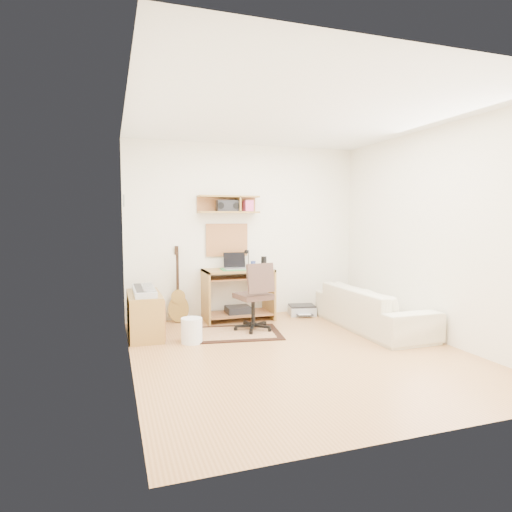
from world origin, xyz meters
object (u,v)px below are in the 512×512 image
object	(u,v)px
desk	(238,295)
task_chair	(253,296)
sofa	(372,301)
cabinet	(145,315)
printer	(302,310)

from	to	relation	value
desk	task_chair	world-z (taller)	task_chair
sofa	task_chair	bearing A→B (deg)	75.42
desk	sofa	bearing A→B (deg)	-34.23
task_chair	sofa	bearing A→B (deg)	-25.56
cabinet	sofa	xyz separation A→B (m)	(2.96, -0.59, 0.10)
sofa	printer	bearing A→B (deg)	27.82
printer	sofa	world-z (taller)	sofa
desk	sofa	xyz separation A→B (m)	(1.58, -1.08, 0.00)
task_chair	cabinet	distance (m)	1.42
desk	sofa	size ratio (longest dim) A/B	0.52
cabinet	sofa	size ratio (longest dim) A/B	0.47
task_chair	printer	bearing A→B (deg)	21.77
desk	printer	bearing A→B (deg)	-1.07
printer	sofa	distance (m)	1.23
task_chair	printer	distance (m)	1.26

